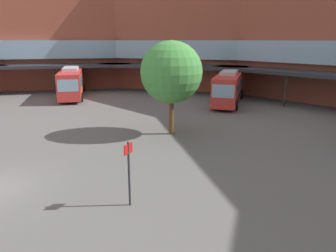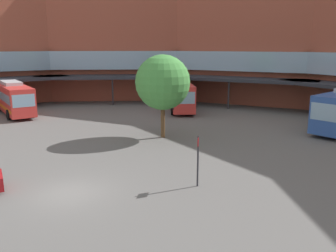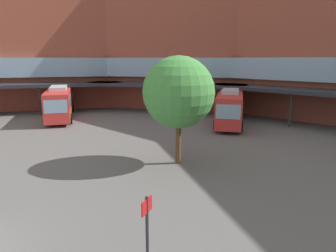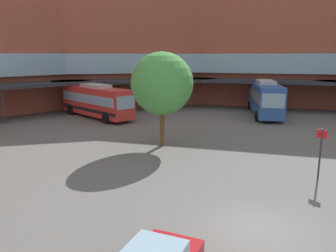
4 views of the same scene
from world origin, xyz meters
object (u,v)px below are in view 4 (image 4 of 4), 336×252
object	(u,v)px
bus_3	(96,101)
plaza_tree	(162,84)
stop_sign_post	(321,149)
bus_2	(265,98)

from	to	relation	value
bus_3	plaza_tree	size ratio (longest dim) A/B	1.48
stop_sign_post	bus_2	bearing A→B (deg)	68.24
bus_3	plaza_tree	xyz separation A→B (m)	(4.37, -13.18, 2.86)
stop_sign_post	bus_3	bearing A→B (deg)	116.60
bus_2	bus_3	distance (m)	18.99
plaza_tree	bus_3	bearing A→B (deg)	108.33
bus_3	stop_sign_post	world-z (taller)	bus_3
bus_2	plaza_tree	distance (m)	17.75
plaza_tree	stop_sign_post	xyz separation A→B (m)	(6.75, -9.02, -2.95)
plaza_tree	stop_sign_post	bearing A→B (deg)	-53.17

